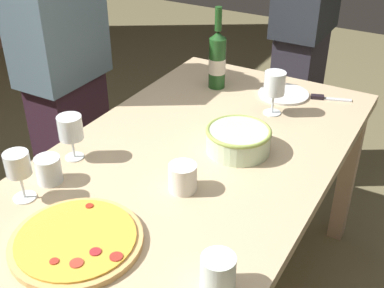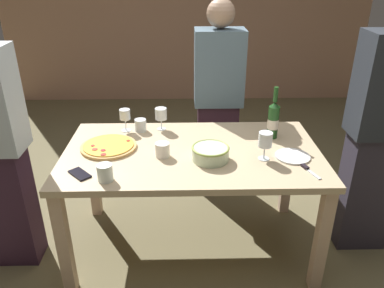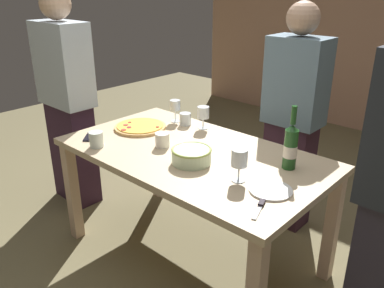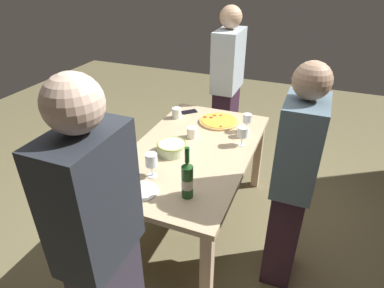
% 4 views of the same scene
% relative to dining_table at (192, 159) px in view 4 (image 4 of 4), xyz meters
% --- Properties ---
extents(ground_plane, '(8.00, 8.00, 0.00)m').
position_rel_dining_table_xyz_m(ground_plane, '(0.00, 0.00, -0.66)').
color(ground_plane, '#6F6645').
extents(dining_table, '(1.60, 0.90, 0.75)m').
position_rel_dining_table_xyz_m(dining_table, '(0.00, 0.00, 0.00)').
color(dining_table, '#C8AE87').
rests_on(dining_table, ground).
extents(pizza, '(0.35, 0.35, 0.03)m').
position_rel_dining_table_xyz_m(pizza, '(-0.53, 0.05, 0.10)').
color(pizza, '#DFAC65').
rests_on(pizza, dining_table).
extents(serving_bowl, '(0.22, 0.22, 0.08)m').
position_rel_dining_table_xyz_m(serving_bowl, '(0.11, -0.12, 0.14)').
color(serving_bowl, beige).
rests_on(serving_bowl, dining_table).
extents(wine_bottle, '(0.07, 0.07, 0.35)m').
position_rel_dining_table_xyz_m(wine_bottle, '(0.54, 0.19, 0.22)').
color(wine_bottle, '#1E4B1D').
rests_on(wine_bottle, dining_table).
extents(wine_glass_near_pizza, '(0.08, 0.08, 0.17)m').
position_rel_dining_table_xyz_m(wine_glass_near_pizza, '(0.43, -0.12, 0.21)').
color(wine_glass_near_pizza, white).
rests_on(wine_glass_near_pizza, dining_table).
extents(wine_glass_by_bottle, '(0.07, 0.07, 0.16)m').
position_rel_dining_table_xyz_m(wine_glass_by_bottle, '(-0.45, 0.32, 0.21)').
color(wine_glass_by_bottle, white).
rests_on(wine_glass_by_bottle, dining_table).
extents(wine_glass_far_left, '(0.08, 0.08, 0.16)m').
position_rel_dining_table_xyz_m(wine_glass_far_left, '(-0.21, 0.34, 0.20)').
color(wine_glass_far_left, white).
rests_on(wine_glass_far_left, dining_table).
extents(cup_amber, '(0.08, 0.08, 0.09)m').
position_rel_dining_table_xyz_m(cup_amber, '(-0.35, 0.31, 0.14)').
color(cup_amber, white).
rests_on(cup_amber, dining_table).
extents(cup_ceramic, '(0.08, 0.08, 0.10)m').
position_rel_dining_table_xyz_m(cup_ceramic, '(-0.48, -0.34, 0.14)').
color(cup_ceramic, white).
rests_on(cup_ceramic, dining_table).
extents(cup_spare, '(0.09, 0.09, 0.09)m').
position_rel_dining_table_xyz_m(cup_spare, '(-0.18, -0.07, 0.14)').
color(cup_spare, white).
rests_on(cup_spare, dining_table).
extents(side_plate, '(0.21, 0.21, 0.01)m').
position_rel_dining_table_xyz_m(side_plate, '(0.61, -0.10, 0.10)').
color(side_plate, white).
rests_on(side_plate, dining_table).
extents(cell_phone, '(0.15, 0.15, 0.01)m').
position_rel_dining_table_xyz_m(cell_phone, '(-0.63, -0.28, 0.10)').
color(cell_phone, black).
rests_on(cell_phone, dining_table).
extents(pizza_knife, '(0.08, 0.16, 0.02)m').
position_rel_dining_table_xyz_m(pizza_knife, '(0.65, -0.26, 0.10)').
color(pizza_knife, silver).
rests_on(pizza_knife, dining_table).
extents(person_host, '(0.46, 0.24, 1.65)m').
position_rel_dining_table_xyz_m(person_host, '(-1.22, -0.08, 0.17)').
color(person_host, '#331D2F').
rests_on(person_host, ground).
extents(person_guest_left, '(0.38, 0.24, 1.58)m').
position_rel_dining_table_xyz_m(person_guest_left, '(0.23, 0.78, 0.14)').
color(person_guest_left, '#331C2A').
rests_on(person_guest_left, ground).
extents(person_guest_right, '(0.39, 0.24, 1.71)m').
position_rel_dining_table_xyz_m(person_guest_right, '(1.18, 0.02, 0.22)').
color(person_guest_right, '#312D39').
rests_on(person_guest_right, ground).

